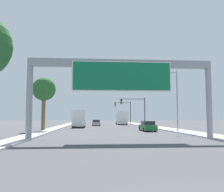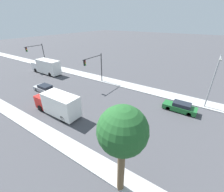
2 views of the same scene
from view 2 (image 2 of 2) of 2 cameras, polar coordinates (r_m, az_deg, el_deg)
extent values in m
cube|color=#B4B4B4|center=(42.29, -16.33, 9.20)|extent=(3.00, 120.00, 0.15)
cube|color=#1E662D|center=(24.78, 24.30, -4.09)|extent=(1.73, 4.76, 0.73)
cube|color=#1E232D|center=(24.46, 25.12, -2.95)|extent=(1.53, 2.47, 0.55)
cylinder|color=black|center=(24.40, 20.51, -4.42)|extent=(0.22, 0.64, 0.64)
cylinder|color=black|center=(25.70, 21.37, -2.90)|extent=(0.22, 0.64, 0.64)
cylinder|color=black|center=(24.15, 27.23, -6.24)|extent=(0.22, 0.64, 0.64)
cylinder|color=black|center=(25.47, 27.74, -4.60)|extent=(0.22, 0.64, 0.64)
cube|color=#A5A8AD|center=(31.32, -24.23, 2.40)|extent=(1.86, 4.75, 0.68)
cube|color=#1E232D|center=(30.91, -24.19, 3.32)|extent=(1.64, 2.47, 0.53)
cylinder|color=black|center=(32.22, -26.81, 2.13)|extent=(0.22, 0.64, 0.64)
cylinder|color=black|center=(32.96, -24.45, 3.17)|extent=(0.22, 0.64, 0.64)
cylinder|color=black|center=(29.85, -23.84, 0.87)|extent=(0.22, 0.64, 0.64)
cylinder|color=black|center=(30.65, -21.38, 2.02)|extent=(0.22, 0.64, 0.64)
cube|color=white|center=(44.72, -26.26, 10.18)|extent=(2.20, 2.52, 2.12)
cube|color=silver|center=(40.87, -23.01, 10.25)|extent=(2.39, 6.47, 3.25)
cylinder|color=black|center=(44.33, -27.08, 8.70)|extent=(0.28, 1.00, 1.00)
cylinder|color=black|center=(45.35, -24.84, 9.54)|extent=(0.28, 1.00, 1.00)
cylinder|color=black|center=(39.42, -22.50, 7.58)|extent=(0.28, 1.00, 1.00)
cylinder|color=black|center=(40.56, -20.11, 8.52)|extent=(0.28, 1.00, 1.00)
cube|color=red|center=(25.16, -24.08, -1.64)|extent=(2.23, 2.11, 1.94)
cube|color=silver|center=(22.09, -18.80, -3.12)|extent=(2.43, 5.43, 2.99)
cylinder|color=black|center=(24.98, -25.59, -4.23)|extent=(0.28, 1.00, 1.00)
cylinder|color=black|center=(25.92, -21.71, -2.25)|extent=(0.28, 1.00, 1.00)
cylinder|color=black|center=(21.29, -18.16, -8.39)|extent=(0.28, 1.00, 1.00)
cylinder|color=black|center=(22.39, -13.99, -5.86)|extent=(0.28, 1.00, 1.00)
cylinder|color=#2D2D30|center=(32.72, -4.03, 10.61)|extent=(0.20, 0.20, 6.15)
cylinder|color=#2D2D30|center=(29.96, -7.44, 14.39)|extent=(5.46, 0.14, 0.14)
cube|color=black|center=(28.45, -10.40, 12.29)|extent=(0.35, 0.28, 1.05)
cylinder|color=red|center=(28.26, -10.21, 12.94)|extent=(0.22, 0.04, 0.22)
cylinder|color=yellow|center=(28.34, -10.15, 12.25)|extent=(0.22, 0.04, 0.22)
cylinder|color=green|center=(28.43, -10.10, 11.57)|extent=(0.22, 0.04, 0.22)
cylinder|color=#2D2D30|center=(47.22, -24.43, 13.75)|extent=(0.20, 0.20, 6.52)
cylinder|color=#2D2D30|center=(45.49, -27.75, 16.50)|extent=(4.88, 0.14, 0.14)
cube|color=black|center=(44.59, -29.86, 15.11)|extent=(0.35, 0.28, 1.05)
cylinder|color=red|center=(44.40, -29.86, 15.54)|extent=(0.22, 0.04, 0.22)
cylinder|color=yellow|center=(44.45, -29.75, 15.10)|extent=(0.22, 0.04, 0.22)
cylinder|color=green|center=(44.51, -29.65, 14.67)|extent=(0.22, 0.04, 0.22)
cylinder|color=brown|center=(12.05, 3.53, -24.06)|extent=(0.55, 0.55, 6.08)
sphere|color=#235B28|center=(9.86, 4.04, -12.94)|extent=(3.41, 3.41, 3.41)
cylinder|color=gray|center=(26.37, 33.78, 4.07)|extent=(0.18, 0.18, 8.15)
cylinder|color=gray|center=(24.43, 36.08, 11.77)|extent=(1.98, 0.12, 0.12)
cube|color=#B2B2A8|center=(23.48, 36.00, 11.08)|extent=(0.60, 0.28, 0.20)
camera|label=1|loc=(37.54, 92.11, -19.31)|focal=40.00mm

